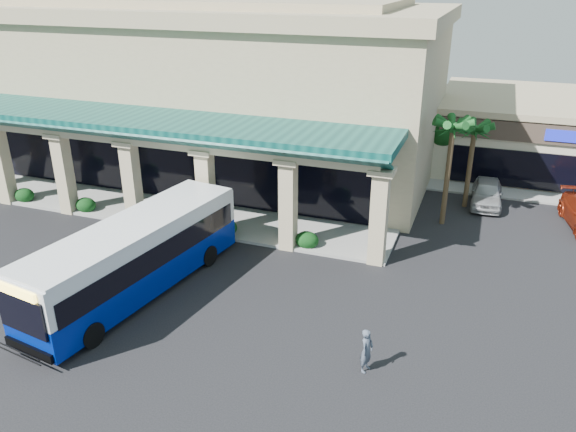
% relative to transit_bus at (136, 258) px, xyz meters
% --- Properties ---
extents(ground, '(110.00, 110.00, 0.00)m').
position_rel_transit_bus_xyz_m(ground, '(3.14, 1.00, -1.63)').
color(ground, black).
extents(main_building, '(30.80, 14.80, 11.35)m').
position_rel_transit_bus_xyz_m(main_building, '(-4.86, 17.00, 4.05)').
color(main_building, tan).
rests_on(main_building, ground).
extents(arcade, '(30.00, 6.20, 5.70)m').
position_rel_transit_bus_xyz_m(arcade, '(-4.86, 7.80, 1.22)').
color(arcade, '#0A3D39').
rests_on(arcade, ground).
extents(palm_0, '(2.40, 2.40, 6.60)m').
position_rel_transit_bus_xyz_m(palm_0, '(11.64, 12.00, 1.67)').
color(palm_0, '#114217').
rests_on(palm_0, ground).
extents(palm_1, '(2.40, 2.40, 5.80)m').
position_rel_transit_bus_xyz_m(palm_1, '(12.64, 15.00, 1.27)').
color(palm_1, '#114217').
rests_on(palm_1, ground).
extents(broadleaf_tree, '(2.60, 2.60, 4.81)m').
position_rel_transit_bus_xyz_m(broadleaf_tree, '(10.64, 20.00, 0.78)').
color(broadleaf_tree, black).
rests_on(broadleaf_tree, ground).
extents(transit_bus, '(4.46, 11.94, 3.26)m').
position_rel_transit_bus_xyz_m(transit_bus, '(0.00, 0.00, 0.00)').
color(transit_bus, '#001883').
rests_on(transit_bus, ground).
extents(pedestrian, '(0.53, 0.68, 1.65)m').
position_rel_transit_bus_xyz_m(pedestrian, '(10.46, -1.82, -0.80)').
color(pedestrian, '#465060').
rests_on(pedestrian, ground).
extents(car_silver, '(1.84, 4.40, 1.49)m').
position_rel_transit_bus_xyz_m(car_silver, '(13.80, 15.74, -0.89)').
color(car_silver, '#ACADAD').
rests_on(car_silver, ground).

